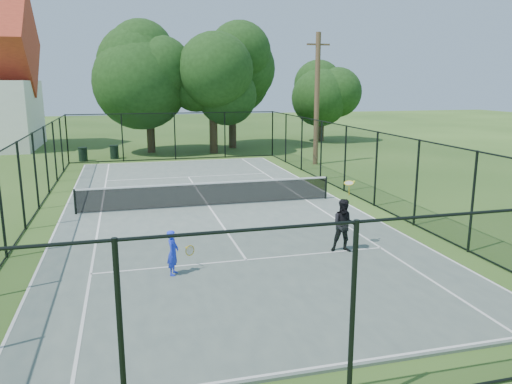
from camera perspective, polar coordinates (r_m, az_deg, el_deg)
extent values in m
plane|color=#2E4F1B|center=(19.95, -5.44, -1.76)|extent=(120.00, 120.00, 0.00)
cube|color=#56655F|center=(19.94, -5.44, -1.67)|extent=(11.00, 24.00, 0.06)
cylinder|color=black|center=(19.69, -19.98, -1.05)|extent=(0.08, 0.08, 0.95)
cylinder|color=black|center=(21.18, 8.00, 0.50)|extent=(0.08, 0.08, 0.95)
cube|color=black|center=(19.83, -5.47, -0.26)|extent=(10.00, 0.03, 0.88)
cube|color=white|center=(19.73, -5.50, 1.00)|extent=(10.00, 0.05, 0.06)
cylinder|color=#332114|center=(36.06, -11.96, 7.31)|extent=(0.56, 0.56, 3.64)
sphere|color=black|center=(35.93, -12.22, 12.82)|extent=(6.57, 6.57, 6.57)
cylinder|color=#332114|center=(35.10, -4.88, 6.94)|extent=(0.56, 0.56, 3.08)
sphere|color=black|center=(34.95, -4.97, 11.71)|extent=(5.53, 5.53, 5.53)
cylinder|color=#332114|center=(37.83, -2.71, 8.26)|extent=(0.56, 0.56, 4.26)
sphere|color=black|center=(37.75, -2.77, 14.06)|extent=(6.77, 6.77, 6.77)
cylinder|color=#332114|center=(42.98, 7.41, 7.74)|extent=(0.56, 0.56, 2.86)
sphere|color=black|center=(42.85, 7.51, 11.31)|extent=(5.00, 5.00, 5.00)
cylinder|color=black|center=(33.36, -19.17, 4.06)|extent=(0.54, 0.54, 0.83)
cylinder|color=black|center=(33.31, -19.22, 4.80)|extent=(0.58, 0.58, 0.05)
cylinder|color=black|center=(33.79, -15.89, 4.38)|extent=(0.54, 0.54, 0.83)
cylinder|color=black|center=(33.74, -15.93, 5.12)|extent=(0.58, 0.58, 0.05)
cylinder|color=#4C3823|center=(30.23, 6.97, 10.41)|extent=(0.30, 0.30, 7.71)
cube|color=#4C3823|center=(30.29, 7.13, 16.39)|extent=(1.40, 0.10, 0.10)
imported|color=#1C33F6|center=(12.91, -9.48, -6.84)|extent=(0.41, 0.50, 1.17)
torus|color=gold|center=(13.11, -7.56, -6.64)|extent=(0.27, 0.18, 0.29)
cylinder|color=silver|center=(13.11, -7.56, -6.64)|extent=(0.23, 0.15, 0.25)
imported|color=black|center=(14.59, 10.08, -3.81)|extent=(0.89, 0.77, 1.56)
torus|color=gold|center=(14.72, 10.57, 1.02)|extent=(0.30, 0.28, 0.14)
cylinder|color=silver|center=(14.72, 10.57, 1.02)|extent=(0.26, 0.24, 0.11)
sphere|color=#CCE526|center=(14.91, 11.14, 1.16)|extent=(0.07, 0.07, 0.07)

